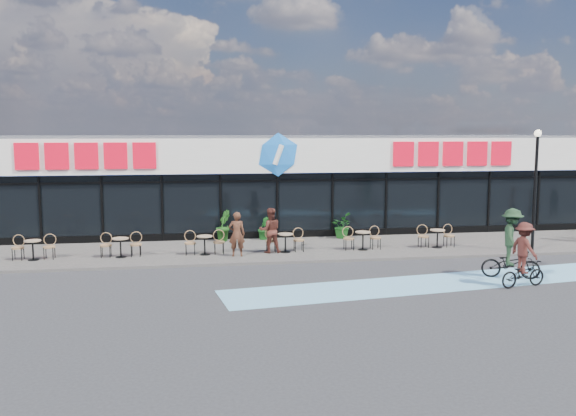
{
  "coord_description": "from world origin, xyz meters",
  "views": [
    {
      "loc": [
        -3.68,
        -19.52,
        4.82
      ],
      "look_at": [
        -0.07,
        3.5,
        1.87
      ],
      "focal_mm": 38.0,
      "sensor_mm": 36.0,
      "label": 1
    }
  ],
  "objects_px": {
    "potted_plant_right": "(341,226)",
    "patron_right": "(270,230)",
    "lamp_post": "(536,179)",
    "cyclist_b": "(511,248)",
    "patron_left": "(237,234)",
    "cyclist_a": "(524,259)",
    "potted_plant_left": "(264,228)",
    "potted_plant_mid": "(223,226)"
  },
  "relations": [
    {
      "from": "lamp_post",
      "to": "patron_right",
      "type": "bearing_deg",
      "value": 172.29
    },
    {
      "from": "potted_plant_left",
      "to": "cyclist_a",
      "type": "relative_size",
      "value": 0.51
    },
    {
      "from": "potted_plant_mid",
      "to": "patron_right",
      "type": "xyz_separation_m",
      "value": [
        1.68,
        -2.87,
        0.22
      ]
    },
    {
      "from": "potted_plant_mid",
      "to": "potted_plant_right",
      "type": "relative_size",
      "value": 1.21
    },
    {
      "from": "patron_right",
      "to": "cyclist_b",
      "type": "distance_m",
      "value": 8.86
    },
    {
      "from": "lamp_post",
      "to": "potted_plant_right",
      "type": "relative_size",
      "value": 4.36
    },
    {
      "from": "cyclist_a",
      "to": "cyclist_b",
      "type": "xyz_separation_m",
      "value": [
        0.21,
        1.13,
        0.12
      ]
    },
    {
      "from": "potted_plant_left",
      "to": "cyclist_b",
      "type": "distance_m",
      "value": 10.7
    },
    {
      "from": "lamp_post",
      "to": "potted_plant_left",
      "type": "distance_m",
      "value": 11.24
    },
    {
      "from": "potted_plant_right",
      "to": "cyclist_b",
      "type": "height_order",
      "value": "cyclist_b"
    },
    {
      "from": "potted_plant_left",
      "to": "potted_plant_mid",
      "type": "xyz_separation_m",
      "value": [
        -1.8,
        -0.05,
        0.15
      ]
    },
    {
      "from": "potted_plant_mid",
      "to": "patron_right",
      "type": "height_order",
      "value": "patron_right"
    },
    {
      "from": "patron_left",
      "to": "cyclist_a",
      "type": "xyz_separation_m",
      "value": [
        8.46,
        -5.61,
        -0.07
      ]
    },
    {
      "from": "potted_plant_right",
      "to": "patron_left",
      "type": "bearing_deg",
      "value": -145.98
    },
    {
      "from": "lamp_post",
      "to": "patron_left",
      "type": "relative_size",
      "value": 2.8
    },
    {
      "from": "potted_plant_right",
      "to": "patron_right",
      "type": "distance_m",
      "value": 4.52
    },
    {
      "from": "patron_left",
      "to": "patron_right",
      "type": "relative_size",
      "value": 0.97
    },
    {
      "from": "potted_plant_left",
      "to": "cyclist_a",
      "type": "bearing_deg",
      "value": -52.12
    },
    {
      "from": "potted_plant_mid",
      "to": "patron_left",
      "type": "bearing_deg",
      "value": -83.97
    },
    {
      "from": "patron_left",
      "to": "cyclist_b",
      "type": "relative_size",
      "value": 0.73
    },
    {
      "from": "patron_right",
      "to": "cyclist_b",
      "type": "bearing_deg",
      "value": 145.21
    },
    {
      "from": "potted_plant_left",
      "to": "potted_plant_right",
      "type": "xyz_separation_m",
      "value": [
        3.41,
        -0.12,
        0.03
      ]
    },
    {
      "from": "potted_plant_left",
      "to": "potted_plant_mid",
      "type": "bearing_deg",
      "value": -178.49
    },
    {
      "from": "potted_plant_left",
      "to": "potted_plant_mid",
      "type": "height_order",
      "value": "potted_plant_mid"
    },
    {
      "from": "patron_left",
      "to": "cyclist_a",
      "type": "relative_size",
      "value": 0.83
    },
    {
      "from": "potted_plant_mid",
      "to": "patron_right",
      "type": "relative_size",
      "value": 0.75
    },
    {
      "from": "lamp_post",
      "to": "potted_plant_mid",
      "type": "relative_size",
      "value": 3.59
    },
    {
      "from": "potted_plant_right",
      "to": "patron_right",
      "type": "bearing_deg",
      "value": -141.62
    },
    {
      "from": "potted_plant_mid",
      "to": "potted_plant_right",
      "type": "xyz_separation_m",
      "value": [
        5.22,
        -0.08,
        -0.12
      ]
    },
    {
      "from": "potted_plant_left",
      "to": "cyclist_b",
      "type": "relative_size",
      "value": 0.45
    },
    {
      "from": "cyclist_b",
      "to": "potted_plant_left",
      "type": "bearing_deg",
      "value": 132.49
    },
    {
      "from": "lamp_post",
      "to": "cyclist_a",
      "type": "bearing_deg",
      "value": -123.39
    },
    {
      "from": "potted_plant_right",
      "to": "lamp_post",
      "type": "bearing_deg",
      "value": -31.98
    },
    {
      "from": "potted_plant_mid",
      "to": "cyclist_a",
      "type": "bearing_deg",
      "value": -45.48
    },
    {
      "from": "potted_plant_mid",
      "to": "cyclist_b",
      "type": "relative_size",
      "value": 0.57
    },
    {
      "from": "lamp_post",
      "to": "cyclist_b",
      "type": "relative_size",
      "value": 2.06
    },
    {
      "from": "lamp_post",
      "to": "potted_plant_left",
      "type": "bearing_deg",
      "value": 156.93
    },
    {
      "from": "lamp_post",
      "to": "patron_left",
      "type": "bearing_deg",
      "value": 175.54
    },
    {
      "from": "patron_right",
      "to": "potted_plant_right",
      "type": "bearing_deg",
      "value": -142.36
    },
    {
      "from": "patron_right",
      "to": "patron_left",
      "type": "bearing_deg",
      "value": 19.22
    },
    {
      "from": "potted_plant_right",
      "to": "cyclist_a",
      "type": "relative_size",
      "value": 0.54
    },
    {
      "from": "potted_plant_mid",
      "to": "patron_left",
      "type": "xyz_separation_m",
      "value": [
        0.35,
        -3.36,
        0.19
      ]
    }
  ]
}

